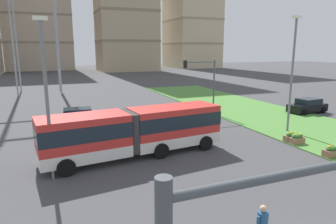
% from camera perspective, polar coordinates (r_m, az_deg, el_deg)
% --- Properties ---
extents(articulated_bus, '(12.03, 3.93, 3.00)m').
position_cam_1_polar(articulated_bus, '(19.31, -6.28, -3.63)').
color(articulated_bus, red).
rests_on(articulated_bus, ground).
extents(car_black_sedan, '(4.53, 2.30, 1.58)m').
position_cam_1_polar(car_black_sedan, '(35.78, 25.03, 1.04)').
color(car_black_sedan, black).
rests_on(car_black_sedan, ground).
extents(car_silver_hatch, '(4.50, 2.24, 1.58)m').
position_cam_1_polar(car_silver_hatch, '(28.22, -16.56, -0.98)').
color(car_silver_hatch, '#B7BABF').
rests_on(car_silver_hatch, ground).
extents(flower_planter_2, '(1.10, 0.56, 0.74)m').
position_cam_1_polar(flower_planter_2, '(21.88, 28.72, -6.55)').
color(flower_planter_2, '#937051').
rests_on(flower_planter_2, grass_median).
extents(flower_planter_3, '(1.10, 0.56, 0.74)m').
position_cam_1_polar(flower_planter_3, '(23.73, 23.31, -4.68)').
color(flower_planter_3, '#937051').
rests_on(flower_planter_3, grass_median).
extents(flower_planter_4, '(1.10, 0.56, 0.74)m').
position_cam_1_polar(flower_planter_4, '(24.08, 22.45, -4.38)').
color(flower_planter_4, '#937051').
rests_on(flower_planter_4, grass_median).
extents(traffic_light_far_right, '(3.71, 0.28, 5.71)m').
position_cam_1_polar(traffic_light_far_right, '(31.10, 6.82, 6.53)').
color(traffic_light_far_right, '#474C51').
rests_on(traffic_light_far_right, ground).
extents(streetlight_left, '(0.70, 0.28, 8.36)m').
position_cam_1_polar(streetlight_left, '(16.39, -22.15, 3.38)').
color(streetlight_left, slate).
rests_on(streetlight_left, ground).
extents(streetlight_median, '(0.70, 0.28, 9.35)m').
position_cam_1_polar(streetlight_median, '(26.34, 22.59, 7.34)').
color(streetlight_median, slate).
rests_on(streetlight_median, ground).
extents(apartment_tower_westcentre, '(20.73, 19.08, 42.75)m').
position_cam_1_polar(apartment_tower_westcentre, '(113.56, -23.78, 18.31)').
color(apartment_tower_westcentre, '#C6B299').
rests_on(apartment_tower_westcentre, ground).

